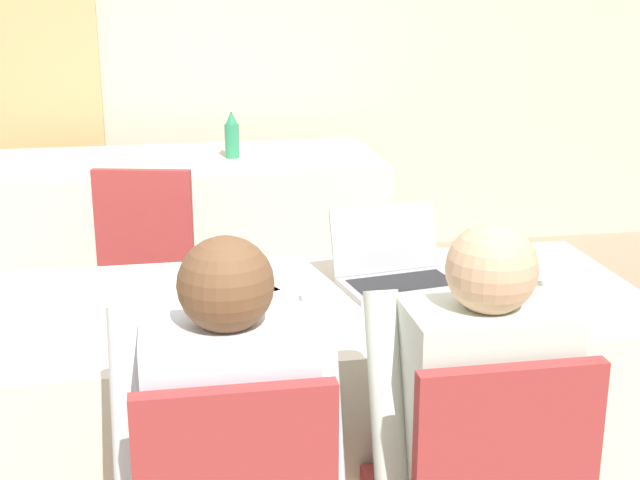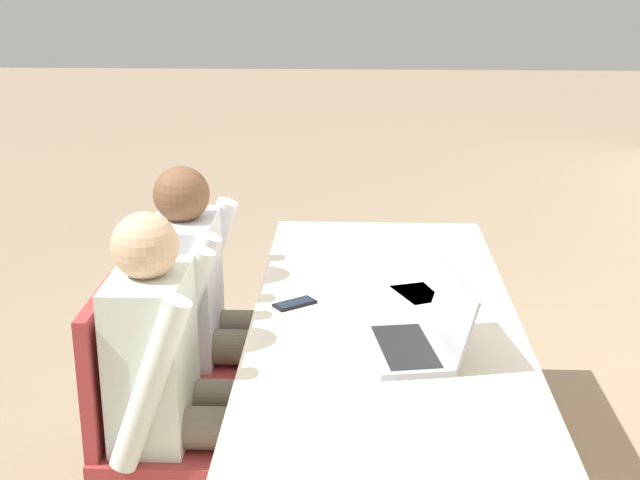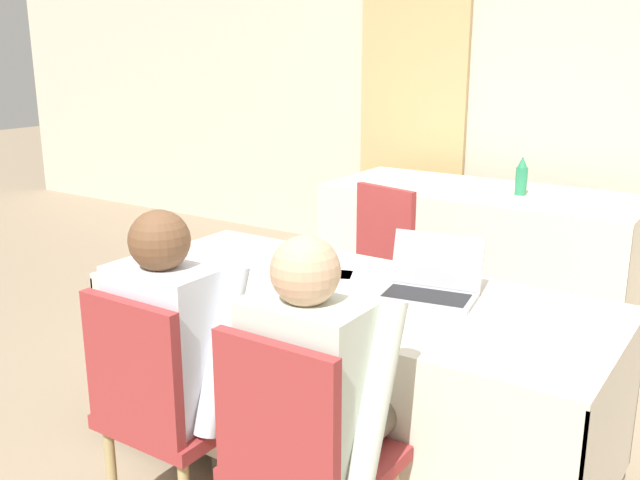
{
  "view_description": "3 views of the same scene",
  "coord_description": "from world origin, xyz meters",
  "px_view_note": "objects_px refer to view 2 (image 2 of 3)",
  "views": [
    {
      "loc": [
        -0.39,
        -2.42,
        1.68
      ],
      "look_at": [
        0.0,
        -0.21,
        1.01
      ],
      "focal_mm": 50.0,
      "sensor_mm": 36.0,
      "label": 1
    },
    {
      "loc": [
        2.72,
        -0.11,
        1.9
      ],
      "look_at": [
        0.0,
        -0.21,
        1.01
      ],
      "focal_mm": 50.0,
      "sensor_mm": 36.0,
      "label": 2
    },
    {
      "loc": [
        1.36,
        -2.25,
        1.68
      ],
      "look_at": [
        0.0,
        -0.21,
        1.01
      ],
      "focal_mm": 40.0,
      "sensor_mm": 36.0,
      "label": 3
    }
  ],
  "objects_px": {
    "cell_phone": "(295,304)",
    "chair_near_right": "(148,418)",
    "person_checkered_shirt": "(208,302)",
    "person_white_shirt": "(178,372)",
    "laptop": "(419,338)",
    "chair_near_left": "(182,341)"
  },
  "relations": [
    {
      "from": "chair_near_left",
      "to": "person_checkered_shirt",
      "type": "distance_m",
      "value": 0.19
    },
    {
      "from": "person_white_shirt",
      "to": "person_checkered_shirt",
      "type": "bearing_deg",
      "value": 0.0
    },
    {
      "from": "cell_phone",
      "to": "person_checkered_shirt",
      "type": "relative_size",
      "value": 0.13
    },
    {
      "from": "chair_near_left",
      "to": "chair_near_right",
      "type": "xyz_separation_m",
      "value": [
        0.57,
        0.0,
        0.0
      ]
    },
    {
      "from": "person_checkered_shirt",
      "to": "person_white_shirt",
      "type": "relative_size",
      "value": 1.0
    },
    {
      "from": "laptop",
      "to": "person_checkered_shirt",
      "type": "xyz_separation_m",
      "value": [
        -0.58,
        -0.73,
        -0.13
      ]
    },
    {
      "from": "laptop",
      "to": "person_checkered_shirt",
      "type": "bearing_deg",
      "value": -138.0
    },
    {
      "from": "cell_phone",
      "to": "chair_near_right",
      "type": "distance_m",
      "value": 0.61
    },
    {
      "from": "chair_near_left",
      "to": "person_checkered_shirt",
      "type": "bearing_deg",
      "value": -90.0
    },
    {
      "from": "chair_near_right",
      "to": "person_white_shirt",
      "type": "xyz_separation_m",
      "value": [
        0.0,
        0.1,
        0.16
      ]
    },
    {
      "from": "person_checkered_shirt",
      "to": "chair_near_right",
      "type": "bearing_deg",
      "value": 169.62
    },
    {
      "from": "cell_phone",
      "to": "person_white_shirt",
      "type": "xyz_separation_m",
      "value": [
        0.34,
        -0.33,
        -0.09
      ]
    },
    {
      "from": "laptop",
      "to": "person_white_shirt",
      "type": "height_order",
      "value": "person_white_shirt"
    },
    {
      "from": "chair_near_left",
      "to": "person_white_shirt",
      "type": "height_order",
      "value": "person_white_shirt"
    },
    {
      "from": "cell_phone",
      "to": "laptop",
      "type": "bearing_deg",
      "value": 12.07
    },
    {
      "from": "laptop",
      "to": "person_white_shirt",
      "type": "bearing_deg",
      "value": -100.33
    },
    {
      "from": "cell_phone",
      "to": "chair_near_right",
      "type": "relative_size",
      "value": 0.17
    },
    {
      "from": "laptop",
      "to": "chair_near_left",
      "type": "distance_m",
      "value": 1.05
    },
    {
      "from": "person_checkered_shirt",
      "to": "person_white_shirt",
      "type": "bearing_deg",
      "value": -180.0
    },
    {
      "from": "cell_phone",
      "to": "chair_near_right",
      "type": "bearing_deg",
      "value": -88.62
    },
    {
      "from": "laptop",
      "to": "chair_near_right",
      "type": "bearing_deg",
      "value": -100.24
    },
    {
      "from": "laptop",
      "to": "person_checkered_shirt",
      "type": "height_order",
      "value": "person_checkered_shirt"
    }
  ]
}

